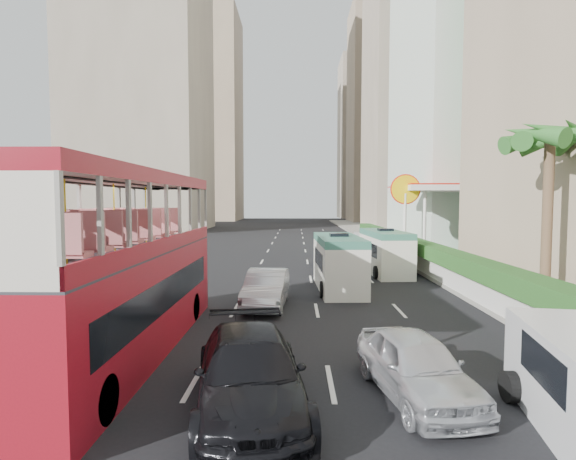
{
  "coord_description": "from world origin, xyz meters",
  "views": [
    {
      "loc": [
        -1.22,
        -12.22,
        4.24
      ],
      "look_at": [
        -1.5,
        4.0,
        3.2
      ],
      "focal_mm": 28.0,
      "sensor_mm": 36.0,
      "label": 1
    }
  ],
  "objects_px": {
    "double_decker_bus": "(123,263)",
    "panel_van_far": "(372,248)",
    "minibus_near": "(339,263)",
    "car_silver_lane_a": "(266,306)",
    "shell_station": "(439,220)",
    "minibus_far": "(385,252)",
    "car_silver_lane_b": "(415,397)",
    "car_black": "(250,410)",
    "van_asset": "(335,269)",
    "palm_tree": "(547,225)"
  },
  "relations": [
    {
      "from": "double_decker_bus",
      "to": "panel_van_far",
      "type": "xyz_separation_m",
      "value": [
        10.17,
        19.47,
        -1.57
      ]
    },
    {
      "from": "double_decker_bus",
      "to": "minibus_near",
      "type": "distance_m",
      "value": 11.57
    },
    {
      "from": "double_decker_bus",
      "to": "car_silver_lane_a",
      "type": "xyz_separation_m",
      "value": [
        3.6,
        5.63,
        -2.53
      ]
    },
    {
      "from": "panel_van_far",
      "to": "shell_station",
      "type": "height_order",
      "value": "shell_station"
    },
    {
      "from": "minibus_near",
      "to": "minibus_far",
      "type": "height_order",
      "value": "minibus_near"
    },
    {
      "from": "car_silver_lane_a",
      "to": "shell_station",
      "type": "xyz_separation_m",
      "value": [
        12.4,
        17.37,
        2.75
      ]
    },
    {
      "from": "car_silver_lane_b",
      "to": "car_black",
      "type": "relative_size",
      "value": 0.78
    },
    {
      "from": "van_asset",
      "to": "shell_station",
      "type": "height_order",
      "value": "shell_station"
    },
    {
      "from": "minibus_far",
      "to": "panel_van_far",
      "type": "relative_size",
      "value": 1.19
    },
    {
      "from": "minibus_far",
      "to": "panel_van_far",
      "type": "distance_m",
      "value": 5.42
    },
    {
      "from": "minibus_far",
      "to": "car_silver_lane_a",
      "type": "bearing_deg",
      "value": -130.9
    },
    {
      "from": "car_black",
      "to": "shell_station",
      "type": "distance_m",
      "value": 29.16
    },
    {
      "from": "car_silver_lane_b",
      "to": "car_black",
      "type": "distance_m",
      "value": 3.59
    },
    {
      "from": "car_black",
      "to": "minibus_far",
      "type": "xyz_separation_m",
      "value": [
        6.18,
        17.44,
        1.26
      ]
    },
    {
      "from": "van_asset",
      "to": "minibus_far",
      "type": "bearing_deg",
      "value": -36.91
    },
    {
      "from": "double_decker_bus",
      "to": "minibus_far",
      "type": "relative_size",
      "value": 1.94
    },
    {
      "from": "car_silver_lane_a",
      "to": "car_silver_lane_b",
      "type": "bearing_deg",
      "value": -62.25
    },
    {
      "from": "shell_station",
      "to": "minibus_far",
      "type": "bearing_deg",
      "value": -123.75
    },
    {
      "from": "car_silver_lane_a",
      "to": "shell_station",
      "type": "relative_size",
      "value": 0.56
    },
    {
      "from": "minibus_near",
      "to": "panel_van_far",
      "type": "height_order",
      "value": "minibus_near"
    },
    {
      "from": "minibus_far",
      "to": "palm_tree",
      "type": "xyz_separation_m",
      "value": [
        3.77,
        -10.07,
        2.12
      ]
    },
    {
      "from": "minibus_far",
      "to": "minibus_near",
      "type": "bearing_deg",
      "value": -127.06
    },
    {
      "from": "car_black",
      "to": "van_asset",
      "type": "bearing_deg",
      "value": 71.29
    },
    {
      "from": "car_silver_lane_b",
      "to": "shell_station",
      "type": "xyz_separation_m",
      "value": [
        8.62,
        25.71,
        2.75
      ]
    },
    {
      "from": "panel_van_far",
      "to": "shell_station",
      "type": "xyz_separation_m",
      "value": [
        5.83,
        3.53,
        1.79
      ]
    },
    {
      "from": "panel_van_far",
      "to": "palm_tree",
      "type": "xyz_separation_m",
      "value": [
        3.63,
        -15.47,
        2.42
      ]
    },
    {
      "from": "palm_tree",
      "to": "shell_station",
      "type": "relative_size",
      "value": 0.8
    },
    {
      "from": "minibus_near",
      "to": "palm_tree",
      "type": "bearing_deg",
      "value": -39.38
    },
    {
      "from": "car_silver_lane_a",
      "to": "double_decker_bus",
      "type": "bearing_deg",
      "value": -119.22
    },
    {
      "from": "palm_tree",
      "to": "shell_station",
      "type": "height_order",
      "value": "palm_tree"
    },
    {
      "from": "double_decker_bus",
      "to": "palm_tree",
      "type": "height_order",
      "value": "palm_tree"
    },
    {
      "from": "palm_tree",
      "to": "double_decker_bus",
      "type": "bearing_deg",
      "value": -163.84
    },
    {
      "from": "panel_van_far",
      "to": "palm_tree",
      "type": "relative_size",
      "value": 0.75
    },
    {
      "from": "car_black",
      "to": "minibus_far",
      "type": "height_order",
      "value": "minibus_far"
    },
    {
      "from": "panel_van_far",
      "to": "shell_station",
      "type": "bearing_deg",
      "value": 31.18
    },
    {
      "from": "double_decker_bus",
      "to": "car_silver_lane_a",
      "type": "relative_size",
      "value": 2.48
    },
    {
      "from": "van_asset",
      "to": "palm_tree",
      "type": "bearing_deg",
      "value": -64.35
    },
    {
      "from": "car_silver_lane_a",
      "to": "minibus_far",
      "type": "xyz_separation_m",
      "value": [
        6.43,
        8.44,
        1.26
      ]
    },
    {
      "from": "palm_tree",
      "to": "shell_station",
      "type": "distance_m",
      "value": 19.14
    },
    {
      "from": "minibus_near",
      "to": "car_silver_lane_a",
      "type": "bearing_deg",
      "value": -134.25
    },
    {
      "from": "car_silver_lane_a",
      "to": "minibus_far",
      "type": "distance_m",
      "value": 10.68
    },
    {
      "from": "car_silver_lane_b",
      "to": "shell_station",
      "type": "height_order",
      "value": "shell_station"
    },
    {
      "from": "van_asset",
      "to": "shell_station",
      "type": "bearing_deg",
      "value": 35.98
    },
    {
      "from": "minibus_near",
      "to": "shell_station",
      "type": "relative_size",
      "value": 0.72
    },
    {
      "from": "van_asset",
      "to": "minibus_far",
      "type": "height_order",
      "value": "minibus_far"
    },
    {
      "from": "car_silver_lane_b",
      "to": "minibus_far",
      "type": "distance_m",
      "value": 17.04
    },
    {
      "from": "shell_station",
      "to": "palm_tree",
      "type": "bearing_deg",
      "value": -96.6
    },
    {
      "from": "double_decker_bus",
      "to": "panel_van_far",
      "type": "distance_m",
      "value": 22.02
    },
    {
      "from": "minibus_near",
      "to": "minibus_far",
      "type": "distance_m",
      "value": 5.78
    },
    {
      "from": "double_decker_bus",
      "to": "car_silver_lane_b",
      "type": "bearing_deg",
      "value": -20.18
    }
  ]
}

